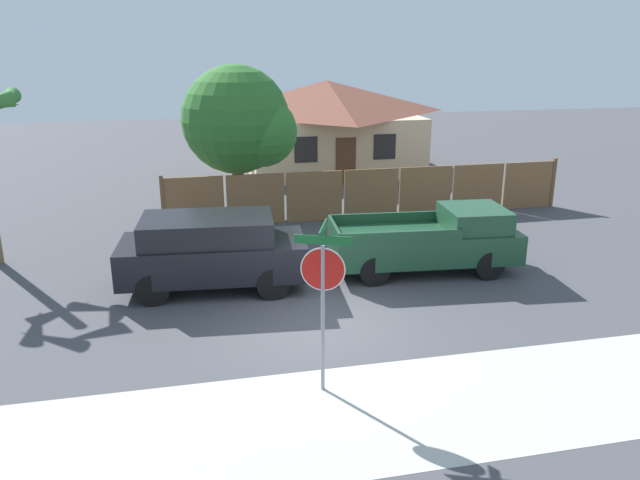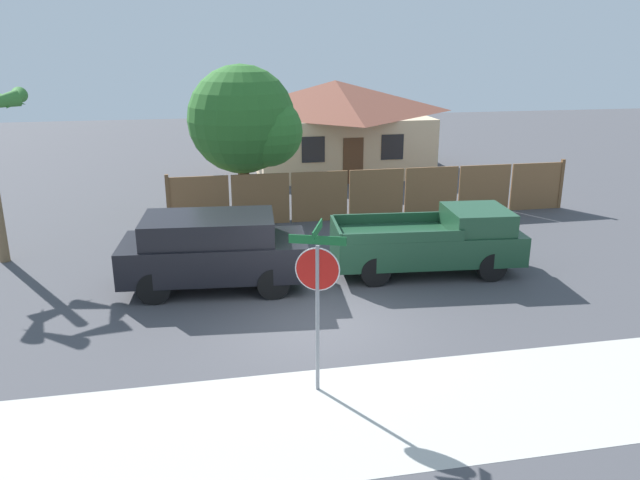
{
  "view_description": "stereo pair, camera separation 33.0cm",
  "coord_description": "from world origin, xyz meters",
  "px_view_note": "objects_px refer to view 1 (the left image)",
  "views": [
    {
      "loc": [
        -2.69,
        -12.25,
        5.94
      ],
      "look_at": [
        0.29,
        1.04,
        1.6
      ],
      "focal_mm": 35.0,
      "sensor_mm": 36.0,
      "label": 1
    },
    {
      "loc": [
        -2.37,
        -12.32,
        5.94
      ],
      "look_at": [
        0.29,
        1.04,
        1.6
      ],
      "focal_mm": 35.0,
      "sensor_mm": 36.0,
      "label": 2
    }
  ],
  "objects_px": {
    "house": "(327,123)",
    "orange_pickup": "(431,240)",
    "stop_sign": "(323,281)",
    "oak_tree": "(241,122)",
    "red_suv": "(212,250)"
  },
  "relations": [
    {
      "from": "house",
      "to": "orange_pickup",
      "type": "relative_size",
      "value": 1.66
    },
    {
      "from": "house",
      "to": "stop_sign",
      "type": "bearing_deg",
      "value": -103.37
    },
    {
      "from": "oak_tree",
      "to": "stop_sign",
      "type": "height_order",
      "value": "oak_tree"
    },
    {
      "from": "oak_tree",
      "to": "house",
      "type": "bearing_deg",
      "value": 59.05
    },
    {
      "from": "red_suv",
      "to": "stop_sign",
      "type": "height_order",
      "value": "stop_sign"
    },
    {
      "from": "house",
      "to": "red_suv",
      "type": "distance_m",
      "value": 16.13
    },
    {
      "from": "oak_tree",
      "to": "stop_sign",
      "type": "relative_size",
      "value": 1.72
    },
    {
      "from": "red_suv",
      "to": "stop_sign",
      "type": "relative_size",
      "value": 1.54
    },
    {
      "from": "house",
      "to": "red_suv",
      "type": "bearing_deg",
      "value": -113.37
    },
    {
      "from": "oak_tree",
      "to": "red_suv",
      "type": "height_order",
      "value": "oak_tree"
    },
    {
      "from": "oak_tree",
      "to": "orange_pickup",
      "type": "height_order",
      "value": "oak_tree"
    },
    {
      "from": "stop_sign",
      "to": "oak_tree",
      "type": "bearing_deg",
      "value": 111.43
    },
    {
      "from": "oak_tree",
      "to": "stop_sign",
      "type": "bearing_deg",
      "value": -89.37
    },
    {
      "from": "red_suv",
      "to": "orange_pickup",
      "type": "distance_m",
      "value": 5.8
    },
    {
      "from": "red_suv",
      "to": "orange_pickup",
      "type": "height_order",
      "value": "red_suv"
    }
  ]
}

